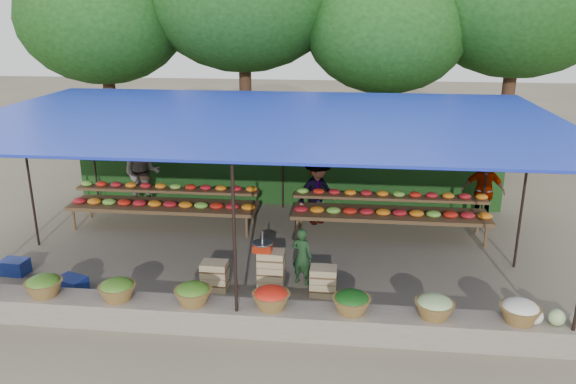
# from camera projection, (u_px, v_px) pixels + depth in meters

# --- Properties ---
(ground) EXTENTS (60.00, 60.00, 0.00)m
(ground) POSITION_uv_depth(u_px,v_px,m) (266.00, 255.00, 11.23)
(ground) COLOR brown
(ground) RESTS_ON ground
(stone_curb) EXTENTS (10.60, 0.55, 0.40)m
(stone_curb) POSITION_uv_depth(u_px,v_px,m) (239.00, 318.00, 8.57)
(stone_curb) COLOR #665D52
(stone_curb) RESTS_ON ground
(stall_canopy) EXTENTS (10.80, 6.60, 2.82)m
(stall_canopy) POSITION_uv_depth(u_px,v_px,m) (265.00, 123.00, 10.48)
(stall_canopy) COLOR black
(stall_canopy) RESTS_ON ground
(produce_baskets) EXTENTS (8.98, 0.58, 0.34)m
(produce_baskets) POSITION_uv_depth(u_px,v_px,m) (232.00, 296.00, 8.47)
(produce_baskets) COLOR brown
(produce_baskets) RESTS_ON stone_curb
(netting_backdrop) EXTENTS (10.60, 0.06, 2.50)m
(netting_backdrop) POSITION_uv_depth(u_px,v_px,m) (284.00, 156.00, 13.83)
(netting_backdrop) COLOR #204A1A
(netting_backdrop) RESTS_ON ground
(tree_row) EXTENTS (16.51, 5.50, 7.12)m
(tree_row) POSITION_uv_depth(u_px,v_px,m) (314.00, 9.00, 15.49)
(tree_row) COLOR #311B11
(tree_row) RESTS_ON ground
(fruit_table_left) EXTENTS (4.21, 0.95, 0.93)m
(fruit_table_left) POSITION_uv_depth(u_px,v_px,m) (165.00, 201.00, 12.59)
(fruit_table_left) COLOR #48351C
(fruit_table_left) RESTS_ON ground
(fruit_table_right) EXTENTS (4.21, 0.95, 0.93)m
(fruit_table_right) POSITION_uv_depth(u_px,v_px,m) (390.00, 209.00, 12.06)
(fruit_table_right) COLOR #48351C
(fruit_table_right) RESTS_ON ground
(crate_counter) EXTENTS (2.35, 0.34, 0.77)m
(crate_counter) POSITION_uv_depth(u_px,v_px,m) (270.00, 275.00, 9.69)
(crate_counter) COLOR #9D7D5A
(crate_counter) RESTS_ON ground
(weighing_scale) EXTENTS (0.34, 0.34, 0.36)m
(weighing_scale) POSITION_uv_depth(u_px,v_px,m) (263.00, 246.00, 9.53)
(weighing_scale) COLOR #AE250D
(weighing_scale) RESTS_ON crate_counter
(vendor_seated) EXTENTS (0.45, 0.38, 1.06)m
(vendor_seated) POSITION_uv_depth(u_px,v_px,m) (302.00, 256.00, 9.91)
(vendor_seated) COLOR #1B3B1D
(vendor_seated) RESTS_ON ground
(customer_left) EXTENTS (0.99, 0.83, 1.84)m
(customer_left) POSITION_uv_depth(u_px,v_px,m) (142.00, 173.00, 13.57)
(customer_left) COLOR slate
(customer_left) RESTS_ON ground
(customer_mid) EXTENTS (1.13, 1.05, 1.52)m
(customer_mid) POSITION_uv_depth(u_px,v_px,m) (317.00, 192.00, 12.70)
(customer_mid) COLOR slate
(customer_mid) RESTS_ON ground
(customer_right) EXTENTS (0.98, 0.51, 1.60)m
(customer_right) POSITION_uv_depth(u_px,v_px,m) (483.00, 191.00, 12.61)
(customer_right) COLOR slate
(customer_right) RESTS_ON ground
(blue_crate_front) EXTENTS (0.57, 0.49, 0.29)m
(blue_crate_front) POSITION_uv_depth(u_px,v_px,m) (72.00, 285.00, 9.70)
(blue_crate_front) COLOR navy
(blue_crate_front) RESTS_ON ground
(blue_crate_back) EXTENTS (0.49, 0.36, 0.28)m
(blue_crate_back) POSITION_uv_depth(u_px,v_px,m) (15.00, 267.00, 10.41)
(blue_crate_back) COLOR navy
(blue_crate_back) RESTS_ON ground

